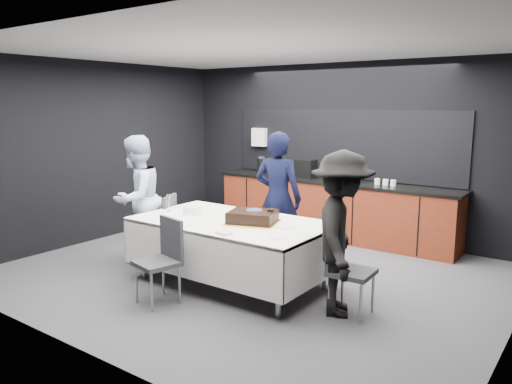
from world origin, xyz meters
The scene contains 18 objects.
ground centered at (0.00, 0.00, 0.00)m, with size 6.00×6.00×0.00m, color #434348.
room_shell centered at (0.00, 0.00, 1.86)m, with size 6.04×5.04×2.82m.
kitchenette centered at (-0.02, 2.22, 0.54)m, with size 4.10×0.64×2.05m.
party_table centered at (0.00, -0.40, 0.64)m, with size 2.32×1.32×0.78m.
cake_assembly centered at (0.28, -0.36, 0.85)m, with size 0.69×0.62×0.18m.
plate_stack centered at (-0.63, -0.40, 0.83)m, with size 0.24×0.24×0.10m, color white.
loose_plate_near centered at (-0.30, -0.86, 0.78)m, with size 0.19×0.19×0.01m, color white.
loose_plate_right_a centered at (0.71, -0.31, 0.78)m, with size 0.22×0.22×0.01m, color white.
loose_plate_right_b centered at (0.88, -0.74, 0.78)m, with size 0.18×0.18×0.01m, color white.
loose_plate_far centered at (0.15, 0.09, 0.78)m, with size 0.19×0.19×0.01m, color white.
fork_pile centered at (0.33, -0.95, 0.79)m, with size 0.17×0.11×0.03m, color white.
champagne_flute centered at (-0.97, -0.48, 0.94)m, with size 0.06×0.06×0.22m.
chair_left centered at (-1.30, -0.28, 0.53)m, with size 0.55×0.55×0.92m.
chair_right centered at (1.49, -0.40, 0.53)m, with size 0.44×0.44×0.92m.
chair_near centered at (-0.25, -1.28, 0.53)m, with size 0.50×0.50×0.92m.
person_center centered at (0.02, 0.57, 0.90)m, with size 0.65×0.43×1.80m, color black.
person_left centered at (-1.63, -0.43, 0.86)m, with size 0.84×0.65×1.73m, color silver.
person_right centered at (1.45, -0.43, 0.85)m, with size 1.10×0.63×1.70m, color black.
Camera 1 is at (3.62, -4.92, 2.15)m, focal length 35.00 mm.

